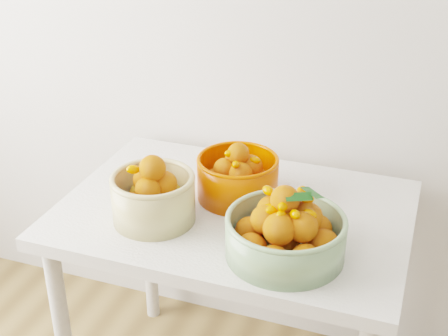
{
  "coord_description": "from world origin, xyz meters",
  "views": [
    {
      "loc": [
        0.19,
        0.13,
        1.68
      ],
      "look_at": [
        -0.31,
        1.52,
        0.92
      ],
      "focal_mm": 50.0,
      "sensor_mm": 36.0,
      "label": 1
    }
  ],
  "objects": [
    {
      "name": "bowl_cream",
      "position": [
        -0.5,
        1.47,
        0.82
      ],
      "size": [
        0.29,
        0.29,
        0.2
      ],
      "rotation": [
        0.0,
        0.0,
        0.31
      ],
      "color": "tan",
      "rests_on": "table"
    },
    {
      "name": "bowl_orange",
      "position": [
        -0.32,
        1.66,
        0.82
      ],
      "size": [
        0.27,
        0.27,
        0.17
      ],
      "rotation": [
        0.0,
        0.0,
        -0.15
      ],
      "color": "#E23C00",
      "rests_on": "table"
    },
    {
      "name": "bowl_green",
      "position": [
        -0.11,
        1.42,
        0.82
      ],
      "size": [
        0.4,
        0.4,
        0.2
      ],
      "rotation": [
        0.0,
        0.0,
        0.4
      ],
      "color": "gray",
      "rests_on": "table"
    },
    {
      "name": "table",
      "position": [
        -0.31,
        1.6,
        0.65
      ],
      "size": [
        1.0,
        0.7,
        0.75
      ],
      "color": "silver",
      "rests_on": "ground"
    }
  ]
}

